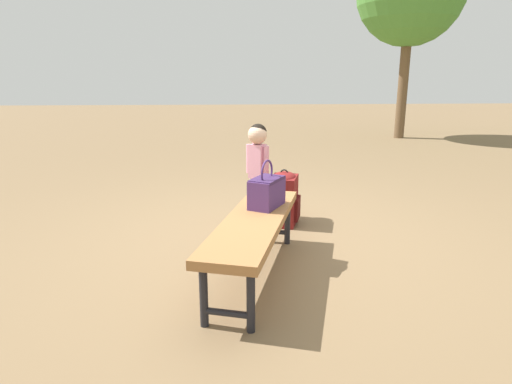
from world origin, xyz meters
TOP-DOWN VIEW (x-y plane):
  - ground_plane at (0.00, 0.00)m, footprint 40.00×40.00m
  - park_bench at (-0.75, 0.18)m, footprint 1.65×0.84m
  - handbag at (-0.47, 0.06)m, footprint 0.37×0.32m
  - child_standing at (0.70, 0.05)m, footprint 0.19×0.22m
  - backpack_large at (0.42, -0.20)m, footprint 0.38×0.35m

SIDE VIEW (x-z plane):
  - ground_plane at x=0.00m, z-range 0.00..0.00m
  - backpack_large at x=0.42m, z-range 0.00..0.55m
  - park_bench at x=-0.75m, z-range 0.17..0.62m
  - handbag at x=-0.47m, z-range 0.39..0.76m
  - child_standing at x=0.70m, z-range 0.16..1.13m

